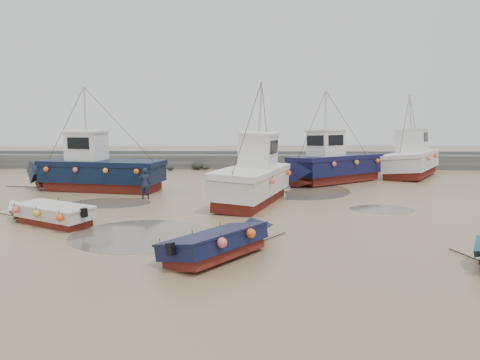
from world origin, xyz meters
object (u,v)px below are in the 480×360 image
(cabin_boat_1, at_px, (255,177))
(dinghy_0, at_px, (49,211))
(cabin_boat_0, at_px, (93,169))
(dinghy_1, at_px, (224,239))
(cabin_boat_2, at_px, (330,164))
(cabin_boat_3, at_px, (413,159))
(person, at_px, (146,199))

(cabin_boat_1, bearing_deg, dinghy_0, -130.43)
(cabin_boat_0, xyz_separation_m, cabin_boat_1, (9.88, -3.88, 0.02))
(dinghy_1, distance_m, cabin_boat_1, 10.00)
(cabin_boat_0, xyz_separation_m, cabin_boat_2, (15.01, 3.76, 0.01))
(cabin_boat_3, bearing_deg, dinghy_1, -91.06)
(cabin_boat_0, xyz_separation_m, cabin_boat_3, (22.08, 8.07, 0.01))
(dinghy_0, bearing_deg, dinghy_1, -89.53)
(cabin_boat_0, distance_m, cabin_boat_3, 23.50)
(person, bearing_deg, cabin_boat_3, -147.96)
(dinghy_0, relative_size, cabin_boat_2, 0.61)
(cabin_boat_3, bearing_deg, cabin_boat_0, -129.95)
(dinghy_0, bearing_deg, cabin_boat_3, -19.14)
(cabin_boat_0, distance_m, cabin_boat_2, 15.47)
(dinghy_1, relative_size, cabin_boat_1, 0.52)
(cabin_boat_0, bearing_deg, dinghy_0, -160.96)
(cabin_boat_2, relative_size, cabin_boat_3, 0.92)
(dinghy_0, distance_m, cabin_boat_1, 10.17)
(cabin_boat_2, distance_m, cabin_boat_3, 8.27)
(cabin_boat_0, relative_size, cabin_boat_1, 1.06)
(cabin_boat_3, distance_m, person, 21.37)
(dinghy_1, height_order, cabin_boat_3, cabin_boat_3)
(dinghy_0, height_order, person, dinghy_0)
(dinghy_0, relative_size, person, 3.16)
(cabin_boat_0, bearing_deg, cabin_boat_1, -100.63)
(cabin_boat_1, height_order, person, cabin_boat_1)
(dinghy_0, relative_size, cabin_boat_1, 0.54)
(cabin_boat_0, height_order, cabin_boat_2, same)
(person, bearing_deg, dinghy_0, 68.11)
(dinghy_0, height_order, dinghy_1, same)
(dinghy_0, distance_m, cabin_boat_2, 18.97)
(person, bearing_deg, cabin_boat_2, -147.79)
(cabin_boat_2, bearing_deg, cabin_boat_0, 66.12)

